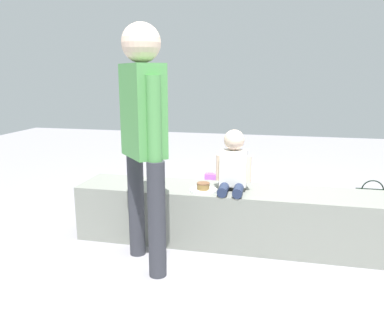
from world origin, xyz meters
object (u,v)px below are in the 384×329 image
(gift_bag, at_px, (215,184))
(cake_box_white, at_px, (229,199))
(handbag_black_leather, at_px, (371,202))
(child_seated, at_px, (233,164))
(adult_standing, at_px, (143,126))
(water_bottle_near_gift, at_px, (261,215))
(cake_plate, at_px, (203,188))
(party_cup_red, at_px, (344,218))

(gift_bag, relative_size, cake_box_white, 0.90)
(cake_box_white, bearing_deg, handbag_black_leather, -0.03)
(child_seated, relative_size, adult_standing, 0.29)
(child_seated, relative_size, cake_box_white, 1.47)
(adult_standing, xyz_separation_m, handbag_black_leather, (1.82, 1.43, -0.88))
(child_seated, relative_size, gift_bag, 1.65)
(gift_bag, bearing_deg, water_bottle_near_gift, -55.43)
(adult_standing, bearing_deg, gift_bag, 83.18)
(cake_plate, relative_size, handbag_black_leather, 0.62)
(adult_standing, relative_size, cake_box_white, 5.13)
(gift_bag, height_order, party_cup_red, gift_bag)
(child_seated, relative_size, cake_plate, 2.16)
(child_seated, relative_size, handbag_black_leather, 1.34)
(party_cup_red, bearing_deg, handbag_black_leather, 44.22)
(cake_box_white, bearing_deg, adult_standing, -106.42)
(gift_bag, distance_m, handbag_black_leather, 1.64)
(gift_bag, bearing_deg, adult_standing, -96.82)
(cake_plate, height_order, water_bottle_near_gift, cake_plate)
(adult_standing, relative_size, handbag_black_leather, 4.64)
(handbag_black_leather, bearing_deg, adult_standing, -141.88)
(cake_plate, bearing_deg, party_cup_red, 31.20)
(water_bottle_near_gift, relative_size, cake_box_white, 0.65)
(cake_plate, bearing_deg, adult_standing, -128.33)
(water_bottle_near_gift, xyz_separation_m, cake_box_white, (-0.36, 0.50, -0.03))
(adult_standing, height_order, gift_bag, adult_standing)
(child_seated, bearing_deg, party_cup_red, 34.43)
(cake_plate, height_order, party_cup_red, cake_plate)
(child_seated, distance_m, cake_plate, 0.30)
(gift_bag, xyz_separation_m, handbag_black_leather, (1.61, -0.33, 0.01))
(gift_bag, height_order, cake_box_white, gift_bag)
(handbag_black_leather, bearing_deg, cake_plate, -145.91)
(child_seated, xyz_separation_m, gift_bag, (-0.35, 1.28, -0.54))
(water_bottle_near_gift, bearing_deg, handbag_black_leather, 25.46)
(child_seated, height_order, cake_box_white, child_seated)
(child_seated, distance_m, cake_box_white, 1.13)
(child_seated, distance_m, adult_standing, 0.82)
(child_seated, height_order, handbag_black_leather, child_seated)
(water_bottle_near_gift, height_order, cake_box_white, water_bottle_near_gift)
(water_bottle_near_gift, distance_m, handbag_black_leather, 1.15)
(party_cup_red, bearing_deg, adult_standing, -143.15)
(cake_plate, xyz_separation_m, water_bottle_near_gift, (0.45, 0.51, -0.38))
(gift_bag, bearing_deg, cake_plate, -84.72)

